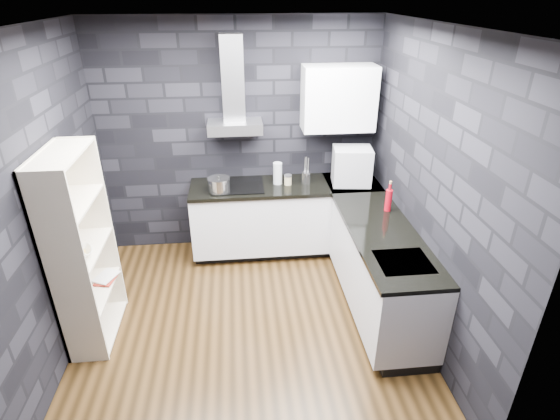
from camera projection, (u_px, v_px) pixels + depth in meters
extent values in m
plane|color=#402912|center=(249.00, 323.00, 4.28)|extent=(3.20, 3.20, 0.00)
plane|color=silver|center=(237.00, 25.00, 3.05)|extent=(3.20, 3.20, 0.00)
cube|color=black|center=(240.00, 140.00, 5.11)|extent=(3.20, 0.05, 2.70)
cube|color=black|center=(254.00, 335.00, 2.23)|extent=(3.20, 0.05, 2.70)
cube|color=black|center=(42.00, 208.00, 3.52)|extent=(0.05, 3.20, 2.70)
cube|color=black|center=(430.00, 191.00, 3.81)|extent=(0.05, 3.20, 2.70)
cube|color=black|center=(285.00, 245.00, 5.49)|extent=(2.18, 0.50, 0.10)
cube|color=black|center=(380.00, 303.00, 4.47)|extent=(0.50, 1.78, 0.10)
cube|color=silver|center=(285.00, 216.00, 5.26)|extent=(2.20, 0.60, 0.76)
cube|color=silver|center=(380.00, 269.00, 4.27)|extent=(0.60, 1.80, 0.76)
cube|color=black|center=(285.00, 186.00, 5.07)|extent=(2.20, 0.62, 0.04)
cube|color=black|center=(384.00, 234.00, 4.09)|extent=(0.62, 1.80, 0.04)
cube|color=black|center=(352.00, 183.00, 5.15)|extent=(0.62, 0.62, 0.04)
cube|color=#B3B3B8|center=(235.00, 127.00, 4.83)|extent=(0.60, 0.34, 0.12)
cube|color=#B3B3B8|center=(233.00, 78.00, 4.66)|extent=(0.24, 0.20, 0.90)
cube|color=white|center=(339.00, 98.00, 4.80)|extent=(0.80, 0.35, 0.70)
cube|color=black|center=(238.00, 186.00, 5.01)|extent=(0.58, 0.50, 0.01)
cube|color=#B3B3B8|center=(404.00, 262.00, 3.64)|extent=(0.44, 0.40, 0.01)
cylinder|color=silver|center=(219.00, 185.00, 4.84)|extent=(0.31, 0.31, 0.14)
cylinder|color=#B6BEC5|center=(278.00, 173.00, 5.03)|extent=(0.13, 0.13, 0.25)
cylinder|color=tan|center=(288.00, 180.00, 5.04)|extent=(0.09, 0.09, 0.10)
cylinder|color=silver|center=(306.00, 178.00, 5.06)|extent=(0.12, 0.12, 0.14)
cube|color=#A9AAB0|center=(352.00, 166.00, 4.96)|extent=(0.46, 0.38, 0.42)
cylinder|color=maroon|center=(388.00, 200.00, 4.42)|extent=(0.07, 0.07, 0.23)
cube|color=beige|center=(82.00, 251.00, 3.78)|extent=(0.43, 0.83, 1.80)
imported|color=white|center=(78.00, 253.00, 3.68)|extent=(0.32, 0.32, 0.06)
imported|color=maroon|center=(96.00, 270.00, 4.09)|extent=(0.17, 0.06, 0.23)
imported|color=#B2B2B2|center=(97.00, 266.00, 4.12)|extent=(0.16, 0.09, 0.23)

